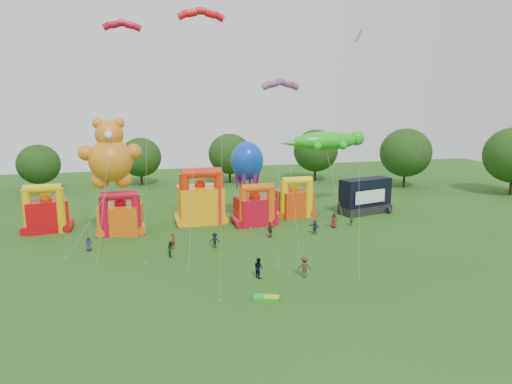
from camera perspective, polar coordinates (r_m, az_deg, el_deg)
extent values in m
plane|color=#235217|center=(34.17, 3.09, -15.68)|extent=(160.00, 160.00, 0.00)
cylinder|color=#352314|center=(88.66, 29.27, 0.96)|extent=(0.44, 0.44, 3.93)
cylinder|color=#352314|center=(88.78, 18.03, 1.78)|extent=(0.44, 0.44, 3.72)
ellipsoid|color=#1C3B12|center=(88.20, 18.21, 4.69)|extent=(9.30, 9.30, 8.89)
cylinder|color=#352314|center=(92.19, 7.40, 2.49)|extent=(0.44, 0.44, 3.51)
ellipsoid|color=#1C3B12|center=(91.65, 7.47, 5.14)|extent=(8.77, 8.78, 8.39)
cylinder|color=#352314|center=(89.05, -3.27, 2.20)|extent=(0.44, 0.44, 3.30)
ellipsoid|color=#1C3B12|center=(88.51, -3.30, 4.78)|extent=(8.25, 8.25, 7.88)
cylinder|color=#352314|center=(89.22, -14.12, 1.83)|extent=(0.44, 0.44, 3.09)
ellipsoid|color=#1C3B12|center=(88.72, -14.23, 4.23)|extent=(7.73, 7.72, 7.38)
cylinder|color=#352314|center=(87.78, -25.33, 0.87)|extent=(0.44, 0.44, 2.88)
ellipsoid|color=#1C3B12|center=(87.29, -25.52, 3.15)|extent=(7.20, 7.20, 6.88)
cube|color=red|center=(61.21, -24.66, -2.66)|extent=(5.38, 4.65, 3.82)
cylinder|color=#D7BE0B|center=(60.08, -26.65, -2.27)|extent=(1.04, 1.04, 5.46)
cylinder|color=#D7BE0B|center=(59.42, -23.19, -2.12)|extent=(1.04, 1.04, 5.46)
cylinder|color=#D7BE0B|center=(59.20, -25.14, 0.38)|extent=(4.19, 1.09, 1.09)
sphere|color=#D7BE0B|center=(60.76, -24.82, -0.63)|extent=(1.40, 1.40, 1.40)
cube|color=#EC5F0C|center=(57.11, -16.51, -3.25)|extent=(5.37, 4.68, 3.38)
cylinder|color=red|center=(55.72, -18.45, -2.95)|extent=(1.02, 1.02, 4.83)
cylinder|color=red|center=(55.59, -14.72, -2.77)|extent=(1.02, 1.02, 4.83)
cylinder|color=red|center=(55.11, -16.72, -0.42)|extent=(4.14, 1.07, 1.07)
sphere|color=red|center=(56.66, -16.62, -1.30)|extent=(1.40, 1.40, 1.40)
cube|color=#FFA80D|center=(59.94, -6.97, -1.55)|extent=(5.72, 4.62, 4.72)
cylinder|color=red|center=(57.89, -8.91, -1.03)|extent=(1.24, 1.24, 6.74)
cylinder|color=red|center=(58.49, -4.65, -0.80)|extent=(1.24, 1.24, 6.74)
cylinder|color=red|center=(57.55, -6.84, 2.37)|extent=(5.00, 1.30, 1.30)
sphere|color=red|center=(59.42, -7.03, 0.96)|extent=(1.40, 1.40, 1.40)
cube|color=red|center=(58.72, -0.18, -2.35)|extent=(4.99, 4.18, 3.48)
cylinder|color=#FB540D|center=(56.87, -1.59, -2.03)|extent=(1.01, 1.01, 4.97)
cylinder|color=#FB540D|center=(57.78, 1.88, -1.82)|extent=(1.01, 1.01, 4.97)
cylinder|color=#FB540D|center=(56.79, 0.16, 0.52)|extent=(4.09, 1.06, 1.06)
sphere|color=#FB540D|center=(58.28, -0.18, -0.40)|extent=(1.40, 1.40, 1.40)
cube|color=#D8450B|center=(63.08, 4.66, -1.38)|extent=(5.40, 4.74, 3.62)
cylinder|color=yellow|center=(61.11, 3.50, -1.02)|extent=(1.02, 1.02, 5.17)
cylinder|color=yellow|center=(62.32, 6.65, -0.84)|extent=(1.02, 1.02, 5.17)
cylinder|color=yellow|center=(61.21, 5.13, 1.44)|extent=(4.11, 1.07, 1.07)
sphere|color=yellow|center=(62.66, 4.69, 0.51)|extent=(1.40, 1.40, 1.40)
cube|color=black|center=(66.52, 13.48, -2.11)|extent=(8.10, 4.61, 1.10)
cube|color=black|center=(66.19, 13.49, 0.00)|extent=(8.01, 4.25, 3.82)
cube|color=white|center=(64.98, 14.10, -0.57)|extent=(5.13, 1.34, 1.79)
cylinder|color=black|center=(64.18, 11.56, -2.64)|extent=(0.30, 0.90, 0.90)
cylinder|color=black|center=(67.09, 16.24, -2.27)|extent=(0.30, 0.90, 0.90)
sphere|color=orange|center=(54.47, -17.70, 3.83)|extent=(4.94, 4.94, 4.94)
sphere|color=orange|center=(54.21, -17.88, 6.89)|extent=(3.14, 3.14, 3.14)
sphere|color=orange|center=(54.21, -19.16, 8.12)|extent=(1.23, 1.23, 1.23)
sphere|color=orange|center=(54.10, -16.76, 8.26)|extent=(1.23, 1.23, 1.23)
sphere|color=orange|center=(54.56, -20.47, 4.61)|extent=(1.80, 1.80, 1.80)
sphere|color=orange|center=(54.31, -15.03, 4.91)|extent=(1.80, 1.80, 1.80)
sphere|color=orange|center=(54.85, -18.85, 1.43)|extent=(2.02, 2.02, 2.02)
sphere|color=orange|center=(54.73, -16.27, 1.56)|extent=(2.02, 2.02, 2.02)
sphere|color=white|center=(52.70, -17.96, 6.78)|extent=(0.90, 0.90, 0.90)
ellipsoid|color=green|center=(67.77, 8.72, 6.34)|extent=(10.22, 3.19, 2.72)
sphere|color=green|center=(69.89, 12.51, 6.59)|extent=(2.20, 2.20, 2.20)
cone|color=green|center=(65.88, 4.55, 6.12)|extent=(3.99, 1.60, 1.60)
sphere|color=green|center=(70.08, 9.69, 5.97)|extent=(1.20, 1.20, 1.20)
sphere|color=green|center=(67.20, 10.82, 5.72)|extent=(1.20, 1.20, 1.20)
sphere|color=green|center=(68.52, 6.63, 5.94)|extent=(1.20, 1.20, 1.20)
sphere|color=green|center=(65.57, 7.66, 5.69)|extent=(1.20, 1.20, 1.20)
ellipsoid|color=blue|center=(60.09, -1.12, 3.91)|extent=(4.26, 4.26, 5.12)
cone|color=#591E8C|center=(60.77, 0.15, 1.76)|extent=(0.96, 0.96, 3.41)
cone|color=#591E8C|center=(61.74, -0.76, 1.91)|extent=(0.96, 0.96, 3.41)
cone|color=#591E8C|center=(61.42, -2.01, 1.85)|extent=(0.96, 0.96, 3.41)
cone|color=#591E8C|center=(60.11, -2.40, 1.65)|extent=(0.96, 0.96, 3.41)
cone|color=#591E8C|center=(59.11, -1.49, 1.49)|extent=(0.96, 0.96, 3.41)
cone|color=#591E8C|center=(59.45, -0.19, 1.55)|extent=(0.96, 0.96, 3.41)
cube|color=silver|center=(45.52, 12.69, 18.52)|extent=(1.02, 1.02, 1.10)
cube|color=green|center=(37.30, 1.24, -13.07)|extent=(2.22, 1.62, 0.24)
cube|color=yellow|center=(37.09, 1.99, -12.98)|extent=(1.33, 0.97, 0.10)
imported|color=#282943|center=(51.50, -20.19, -6.11)|extent=(0.87, 0.72, 1.53)
imported|color=maroon|center=(50.04, -10.32, -6.00)|extent=(0.64, 0.72, 1.67)
imported|color=#16371F|center=(47.39, -10.60, -7.01)|extent=(0.74, 0.88, 1.63)
imported|color=black|center=(49.43, -5.19, -6.05)|extent=(1.19, 0.80, 1.71)
imported|color=#3A2B17|center=(52.99, 1.80, -4.74)|extent=(1.18, 0.94, 1.87)
imported|color=#2B3148|center=(54.82, 7.34, -4.36)|extent=(1.16, 1.67, 1.73)
imported|color=maroon|center=(57.91, 9.71, -3.52)|extent=(1.08, 0.91, 1.87)
imported|color=#183D20|center=(59.35, 11.87, -3.30)|extent=(0.76, 0.74, 1.76)
imported|color=black|center=(41.22, 0.32, -9.44)|extent=(0.97, 1.09, 1.86)
imported|color=#3F2F19|center=(41.56, 6.08, -9.27)|extent=(1.40, 1.02, 1.94)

